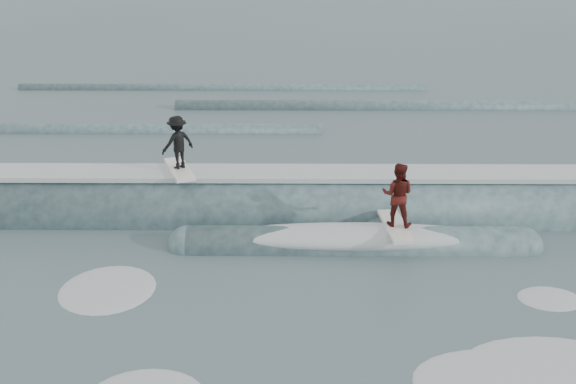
{
  "coord_description": "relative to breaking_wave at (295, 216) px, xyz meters",
  "views": [
    {
      "loc": [
        0.12,
        -12.18,
        7.86
      ],
      "look_at": [
        0.0,
        4.51,
        1.1
      ],
      "focal_mm": 40.0,
      "sensor_mm": 36.0,
      "label": 1
    }
  ],
  "objects": [
    {
      "name": "surfer_red",
      "position": [
        2.66,
        -1.94,
        1.4
      ],
      "size": [
        0.98,
        2.04,
        1.82
      ],
      "color": "white",
      "rests_on": "ground"
    },
    {
      "name": "far_swells",
      "position": [
        -1.92,
        12.4,
        -0.03
      ],
      "size": [
        37.14,
        8.65,
        0.8
      ],
      "color": "#334D56",
      "rests_on": "ground"
    },
    {
      "name": "breaking_wave",
      "position": [
        0.0,
        0.0,
        0.0
      ],
      "size": [
        22.91,
        4.07,
        2.58
      ],
      "color": "#334D56",
      "rests_on": "ground"
    },
    {
      "name": "whitewater",
      "position": [
        1.82,
        -6.52,
        -0.03
      ],
      "size": [
        12.6,
        5.47,
        0.1
      ],
      "color": "white",
      "rests_on": "ground"
    },
    {
      "name": "ground",
      "position": [
        -0.21,
        -5.25,
        -0.03
      ],
      "size": [
        160.0,
        160.0,
        0.0
      ],
      "primitive_type": "plane",
      "color": "#3C5258",
      "rests_on": "ground"
    },
    {
      "name": "surfer_black",
      "position": [
        -3.41,
        0.26,
        2.12
      ],
      "size": [
        1.22,
        2.06,
        1.66
      ],
      "color": "white",
      "rests_on": "ground"
    }
  ]
}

